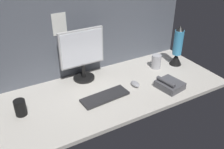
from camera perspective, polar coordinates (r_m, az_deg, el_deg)
ground_plane at (r=199.78cm, az=0.08°, el=-3.46°), size 180.00×80.00×3.00cm
cubicle_wall_back at (r=212.67cm, az=-4.94°, el=10.06°), size 180.00×5.50×72.78cm
monitor at (r=202.01cm, az=-6.90°, el=4.90°), size 37.41×18.00×43.48cm
keyboard at (r=187.14cm, az=-1.62°, el=-5.15°), size 37.87×15.75×2.00cm
mouse at (r=201.55cm, az=5.36°, el=-2.19°), size 5.79×9.71×3.40cm
mug_black_travel at (r=179.71cm, az=-20.37°, el=-7.17°), size 7.86×7.86×11.50cm
mug_steel at (r=228.77cm, az=10.14°, el=2.96°), size 8.64×8.64×12.63cm
lava_lamp at (r=235.29cm, az=14.81°, el=5.74°), size 11.45×11.45×37.48cm
desk_phone at (r=202.34cm, az=13.10°, el=-2.29°), size 19.93×21.57×8.80cm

